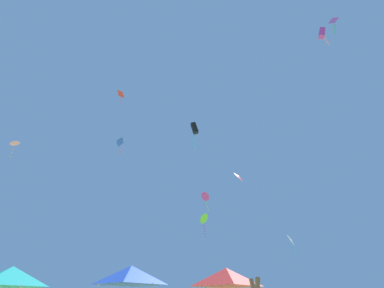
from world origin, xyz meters
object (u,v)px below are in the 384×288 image
(kite_magenta_delta, at_px, (206,197))
(kite_red_diamond, at_px, (121,94))
(kite_red_delta, at_px, (239,177))
(kite_magenta_box, at_px, (322,34))
(kite_purple_diamond, at_px, (333,21))
(kite_black_box, at_px, (194,129))
(canopy_tent_red, at_px, (227,277))
(canopy_tent_blue, at_px, (131,275))
(canopy_tent_teal, at_px, (10,276))
(kite_white_diamond, at_px, (292,241))
(kite_pink_delta, at_px, (15,143))
(kite_blue_diamond, at_px, (120,143))
(kite_lime_delta, at_px, (204,219))

(kite_magenta_delta, relative_size, kite_red_diamond, 1.69)
(kite_red_delta, bearing_deg, kite_magenta_box, -5.43)
(kite_purple_diamond, bearing_deg, kite_black_box, 136.60)
(canopy_tent_red, height_order, kite_red_diamond, kite_red_diamond)
(canopy_tent_red, relative_size, kite_red_diamond, 2.34)
(canopy_tent_blue, relative_size, kite_magenta_delta, 1.44)
(canopy_tent_teal, distance_m, kite_magenta_delta, 20.46)
(kite_red_diamond, height_order, kite_white_diamond, kite_red_diamond)
(canopy_tent_teal, distance_m, kite_black_box, 21.90)
(canopy_tent_red, distance_m, kite_pink_delta, 21.69)
(kite_white_diamond, distance_m, kite_magenta_box, 23.22)
(kite_pink_delta, xyz_separation_m, kite_purple_diamond, (28.79, -7.32, 9.64))
(kite_magenta_delta, height_order, kite_white_diamond, kite_magenta_delta)
(kite_white_diamond, bearing_deg, kite_red_delta, -125.99)
(kite_magenta_delta, height_order, kite_red_diamond, kite_red_diamond)
(kite_white_diamond, distance_m, kite_red_delta, 13.67)
(kite_white_diamond, bearing_deg, kite_black_box, -158.57)
(canopy_tent_red, bearing_deg, canopy_tent_blue, 175.89)
(kite_red_diamond, distance_m, kite_purple_diamond, 20.43)
(kite_magenta_delta, height_order, kite_purple_diamond, kite_purple_diamond)
(canopy_tent_blue, height_order, kite_magenta_delta, kite_magenta_delta)
(canopy_tent_teal, distance_m, kite_red_delta, 15.34)
(kite_black_box, bearing_deg, kite_red_delta, -65.07)
(kite_blue_diamond, bearing_deg, canopy_tent_red, -46.77)
(canopy_tent_blue, bearing_deg, kite_black_box, 63.61)
(kite_blue_diamond, xyz_separation_m, kite_purple_diamond, (20.85, -13.07, 5.77))
(kite_white_diamond, xyz_separation_m, kite_pink_delta, (-27.65, -8.39, 6.57))
(kite_blue_diamond, bearing_deg, kite_red_delta, -34.77)
(canopy_tent_red, xyz_separation_m, kite_black_box, (-1.19, 8.95, 16.27))
(canopy_tent_red, height_order, kite_purple_diamond, kite_purple_diamond)
(kite_black_box, bearing_deg, kite_pink_delta, -166.23)
(kite_blue_diamond, distance_m, kite_pink_delta, 10.54)
(kite_purple_diamond, bearing_deg, kite_red_delta, 151.73)
(kite_magenta_delta, xyz_separation_m, kite_black_box, (-1.46, -3.54, 6.98))
(kite_white_diamond, height_order, kite_pink_delta, kite_pink_delta)
(kite_white_diamond, bearing_deg, kite_purple_diamond, -85.87)
(canopy_tent_red, relative_size, kite_pink_delta, 2.02)
(kite_black_box, height_order, kite_magenta_box, kite_magenta_box)
(canopy_tent_teal, height_order, kite_black_box, kite_black_box)
(kite_red_diamond, height_order, kite_black_box, kite_black_box)
(kite_pink_delta, relative_size, kite_purple_diamond, 0.80)
(kite_lime_delta, bearing_deg, kite_magenta_delta, -92.37)
(canopy_tent_blue, xyz_separation_m, kite_red_diamond, (-2.71, 0.97, 14.36))
(kite_white_diamond, xyz_separation_m, kite_purple_diamond, (1.14, -15.71, 16.21))
(kite_magenta_delta, bearing_deg, kite_purple_diamond, -54.66)
(kite_blue_diamond, relative_size, kite_magenta_delta, 0.85)
(kite_white_diamond, relative_size, kite_lime_delta, 0.75)
(canopy_tent_red, distance_m, kite_magenta_box, 27.52)
(kite_pink_delta, relative_size, kite_red_delta, 1.35)
(kite_pink_delta, xyz_separation_m, kite_black_box, (16.72, 4.10, 5.03))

